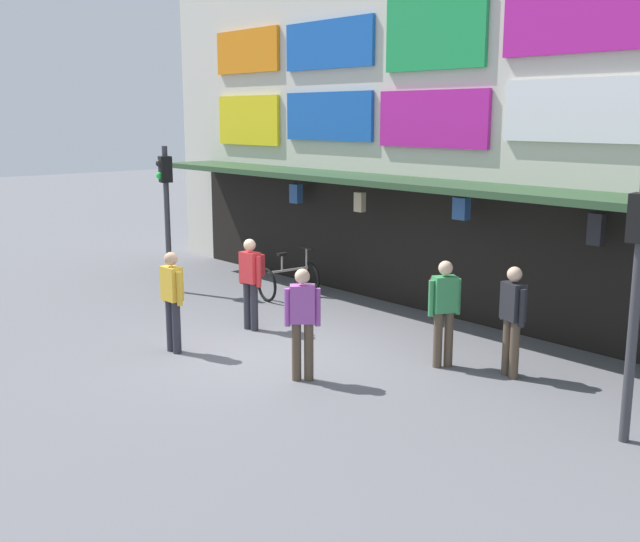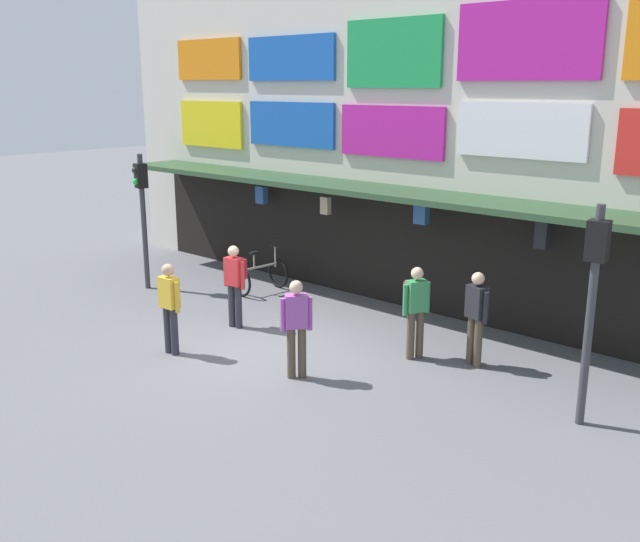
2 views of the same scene
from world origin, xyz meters
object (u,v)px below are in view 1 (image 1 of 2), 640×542
Objects in this scene: pedestrian_in_red at (512,315)px; pedestrian_in_purple at (302,318)px; traffic_light_near at (166,195)px; bicycle_parked at (289,280)px; pedestrian_in_black at (444,305)px; traffic_light_far at (639,267)px; pedestrian_in_yellow at (251,277)px; pedestrian_in_blue at (172,296)px.

pedestrian_in_red is 1.00× the size of pedestrian_in_purple.
traffic_light_near is at bearing 166.75° from pedestrian_in_purple.
bicycle_parked is (2.27, 1.58, -1.75)m from traffic_light_near.
pedestrian_in_purple is at bearing -128.53° from pedestrian_in_red.
bicycle_parked is at bearing 34.93° from traffic_light_near.
traffic_light_near is 7.46m from pedestrian_in_black.
pedestrian_in_purple is (-4.19, -1.53, -1.19)m from traffic_light_far.
pedestrian_in_red is at bearing 51.47° from pedestrian_in_purple.
pedestrian_in_black is at bearing 15.20° from pedestrian_in_yellow.
pedestrian_in_purple is at bearing -114.97° from pedestrian_in_black.
traffic_light_far is (10.60, 0.02, 0.00)m from traffic_light_near.
pedestrian_in_yellow is 1.00× the size of pedestrian_in_black.
pedestrian_in_black is at bearing 65.03° from pedestrian_in_purple.
pedestrian_in_yellow and pedestrian_in_red have the same top height.
traffic_light_far is 4.62m from pedestrian_in_purple.
traffic_light_far reaches higher than pedestrian_in_yellow.
traffic_light_near is at bearing -175.87° from pedestrian_in_black.
pedestrian_in_blue and pedestrian_in_yellow have the same top height.
pedestrian_in_purple is (-1.93, -2.43, 0.00)m from pedestrian_in_red.
traffic_light_near reaches higher than pedestrian_in_yellow.
pedestrian_in_yellow is at bearing 97.76° from pedestrian_in_blue.
bicycle_parked is 0.73× the size of pedestrian_in_blue.
traffic_light_near is at bearing -173.71° from pedestrian_in_red.
traffic_light_far is at bearing 0.10° from traffic_light_near.
pedestrian_in_yellow is (1.45, -2.04, 0.59)m from bicycle_parked.
pedestrian_in_blue and pedestrian_in_red have the same top height.
pedestrian_in_yellow and pedestrian_in_purple have the same top height.
pedestrian_in_purple is (2.69, -1.05, -0.04)m from pedestrian_in_yellow.
pedestrian_in_black is (-0.98, -0.39, 0.04)m from pedestrian_in_red.
bicycle_parked is 0.73× the size of pedestrian_in_yellow.
traffic_light_far is 2.61× the size of bicycle_parked.
pedestrian_in_yellow is 4.82m from pedestrian_in_red.
traffic_light_far is at bearing -21.71° from pedestrian_in_red.
pedestrian_in_blue is 1.00× the size of pedestrian_in_purple.
bicycle_parked is 5.23m from pedestrian_in_black.
traffic_light_near is 1.90× the size of pedestrian_in_purple.
pedestrian_in_black is (7.35, 0.53, -1.16)m from traffic_light_near.
pedestrian_in_red is 3.10m from pedestrian_in_purple.
pedestrian_in_black is (3.64, 0.99, 0.00)m from pedestrian_in_yellow.
pedestrian_in_red is (6.07, -0.67, 0.55)m from bicycle_parked.
pedestrian_in_red is at bearing 21.50° from pedestrian_in_black.
traffic_light_near is 1.90× the size of pedestrian_in_black.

